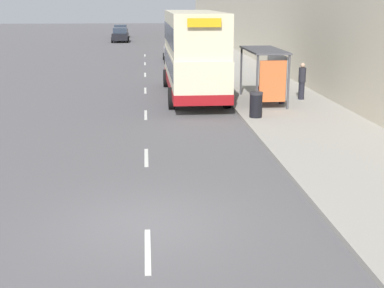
{
  "coord_description": "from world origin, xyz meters",
  "views": [
    {
      "loc": [
        0.04,
        -11.05,
        4.82
      ],
      "look_at": [
        2.63,
        18.84,
        -3.24
      ],
      "focal_mm": 50.0,
      "sensor_mm": 36.0,
      "label": 1
    }
  ],
  "objects_px": {
    "pedestrian_1": "(302,81)",
    "litter_bin": "(256,105)",
    "double_decker_bus_near": "(193,52)",
    "bus_shelter": "(269,66)",
    "car_0": "(120,35)",
    "car_1": "(175,51)",
    "car_2": "(121,31)",
    "pedestrian_at_shelter": "(282,86)"
  },
  "relations": [
    {
      "from": "double_decker_bus_near",
      "to": "car_0",
      "type": "relative_size",
      "value": 2.61
    },
    {
      "from": "double_decker_bus_near",
      "to": "litter_bin",
      "type": "relative_size",
      "value": 9.69
    },
    {
      "from": "double_decker_bus_near",
      "to": "litter_bin",
      "type": "distance_m",
      "value": 6.43
    },
    {
      "from": "bus_shelter",
      "to": "car_2",
      "type": "bearing_deg",
      "value": 100.22
    },
    {
      "from": "double_decker_bus_near",
      "to": "car_2",
      "type": "height_order",
      "value": "double_decker_bus_near"
    },
    {
      "from": "bus_shelter",
      "to": "pedestrian_1",
      "type": "height_order",
      "value": "bus_shelter"
    },
    {
      "from": "pedestrian_1",
      "to": "litter_bin",
      "type": "xyz_separation_m",
      "value": [
        -3.07,
        -3.93,
        -0.38
      ]
    },
    {
      "from": "litter_bin",
      "to": "double_decker_bus_near",
      "type": "bearing_deg",
      "value": 109.48
    },
    {
      "from": "double_decker_bus_near",
      "to": "car_1",
      "type": "distance_m",
      "value": 16.65
    },
    {
      "from": "bus_shelter",
      "to": "car_0",
      "type": "bearing_deg",
      "value": 101.88
    },
    {
      "from": "car_1",
      "to": "car_2",
      "type": "bearing_deg",
      "value": 100.53
    },
    {
      "from": "car_0",
      "to": "litter_bin",
      "type": "bearing_deg",
      "value": 99.52
    },
    {
      "from": "pedestrian_1",
      "to": "litter_bin",
      "type": "relative_size",
      "value": 1.69
    },
    {
      "from": "bus_shelter",
      "to": "double_decker_bus_near",
      "type": "xyz_separation_m",
      "value": [
        -3.3,
        2.67,
        0.41
      ]
    },
    {
      "from": "car_2",
      "to": "litter_bin",
      "type": "distance_m",
      "value": 53.68
    },
    {
      "from": "double_decker_bus_near",
      "to": "pedestrian_at_shelter",
      "type": "distance_m",
      "value": 5.1
    },
    {
      "from": "double_decker_bus_near",
      "to": "car_0",
      "type": "xyz_separation_m",
      "value": [
        -5.38,
        38.61,
        -1.45
      ]
    },
    {
      "from": "car_2",
      "to": "pedestrian_1",
      "type": "xyz_separation_m",
      "value": [
        10.84,
        -49.19,
        0.21
      ]
    },
    {
      "from": "pedestrian_at_shelter",
      "to": "litter_bin",
      "type": "distance_m",
      "value": 3.38
    },
    {
      "from": "car_2",
      "to": "pedestrian_1",
      "type": "distance_m",
      "value": 50.37
    },
    {
      "from": "car_0",
      "to": "litter_bin",
      "type": "distance_m",
      "value": 45.1
    },
    {
      "from": "double_decker_bus_near",
      "to": "car_2",
      "type": "distance_m",
      "value": 47.61
    },
    {
      "from": "pedestrian_1",
      "to": "bus_shelter",
      "type": "bearing_deg",
      "value": -158.44
    },
    {
      "from": "car_2",
      "to": "pedestrian_1",
      "type": "relative_size",
      "value": 2.38
    },
    {
      "from": "bus_shelter",
      "to": "pedestrian_at_shelter",
      "type": "bearing_deg",
      "value": -32.2
    },
    {
      "from": "car_1",
      "to": "pedestrian_at_shelter",
      "type": "xyz_separation_m",
      "value": [
        3.88,
        -19.62,
        0.16
      ]
    },
    {
      "from": "car_0",
      "to": "pedestrian_at_shelter",
      "type": "height_order",
      "value": "pedestrian_at_shelter"
    },
    {
      "from": "car_0",
      "to": "double_decker_bus_near",
      "type": "bearing_deg",
      "value": 97.94
    },
    {
      "from": "double_decker_bus_near",
      "to": "car_0",
      "type": "height_order",
      "value": "double_decker_bus_near"
    },
    {
      "from": "double_decker_bus_near",
      "to": "pedestrian_1",
      "type": "xyz_separation_m",
      "value": [
        5.14,
        -1.94,
        -1.24
      ]
    },
    {
      "from": "double_decker_bus_near",
      "to": "car_0",
      "type": "distance_m",
      "value": 39.01
    },
    {
      "from": "pedestrian_1",
      "to": "litter_bin",
      "type": "bearing_deg",
      "value": -127.96
    },
    {
      "from": "bus_shelter",
      "to": "pedestrian_at_shelter",
      "type": "distance_m",
      "value": 1.12
    },
    {
      "from": "bus_shelter",
      "to": "car_1",
      "type": "bearing_deg",
      "value": 99.71
    },
    {
      "from": "car_1",
      "to": "car_2",
      "type": "relative_size",
      "value": 1.01
    },
    {
      "from": "car_2",
      "to": "pedestrian_at_shelter",
      "type": "distance_m",
      "value": 51.19
    },
    {
      "from": "bus_shelter",
      "to": "double_decker_bus_near",
      "type": "bearing_deg",
      "value": 141.03
    },
    {
      "from": "bus_shelter",
      "to": "pedestrian_1",
      "type": "xyz_separation_m",
      "value": [
        1.84,
        0.73,
        -0.83
      ]
    },
    {
      "from": "double_decker_bus_near",
      "to": "pedestrian_at_shelter",
      "type": "relative_size",
      "value": 6.04
    },
    {
      "from": "double_decker_bus_near",
      "to": "car_1",
      "type": "bearing_deg",
      "value": 89.99
    },
    {
      "from": "car_1",
      "to": "car_0",
      "type": "bearing_deg",
      "value": 103.75
    },
    {
      "from": "car_1",
      "to": "litter_bin",
      "type": "bearing_deg",
      "value": -84.73
    }
  ]
}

